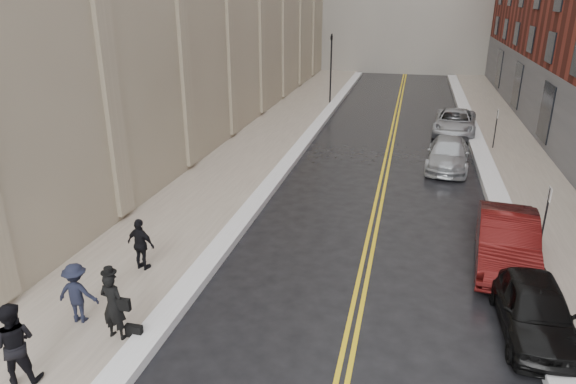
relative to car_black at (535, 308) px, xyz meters
The scene contains 18 objects.
ground 7.60m from the car_black, 153.95° to the right, with size 160.00×160.00×0.00m, color black.
sidewalk_left 16.99m from the car_black, 131.71° to the left, with size 4.00×64.00×0.15m, color gray.
sidewalk_right 12.88m from the car_black, 80.15° to the left, with size 3.00×64.00×0.15m, color gray.
lane_stripe_a 13.44m from the car_black, 109.22° to the left, with size 0.12×64.00×0.01m, color gold.
lane_stripe_b 13.37m from the car_black, 108.25° to the left, with size 0.12×64.00×0.01m, color gold.
snow_ridge_left 15.56m from the car_black, 125.37° to the left, with size 0.70×60.80×0.26m, color white.
snow_ridge_right 12.69m from the car_black, 88.42° to the left, with size 0.85×60.80×0.30m, color white.
traffic_signal 28.38m from the car_black, 109.41° to the left, with size 0.18×0.15×5.20m.
parking_sign_near 4.85m from the car_black, 76.76° to the left, with size 0.06×0.35×2.23m.
parking_sign_far 16.73m from the car_black, 86.23° to the left, with size 0.06×0.35×2.23m.
car_black is the anchor object (origin of this frame).
car_maroon 3.50m from the car_black, 92.57° to the left, with size 1.69×4.86×1.60m, color #430C0C.
car_silver_near 13.17m from the car_black, 96.25° to the left, with size 1.91×4.70×1.36m, color #A0A3A8.
car_silver_far 19.83m from the car_black, 92.16° to the left, with size 2.38×5.16×1.43m, color #A2A4AA.
pedestrian_main 10.13m from the car_black, 164.10° to the right, with size 0.64×0.42×1.76m, color black.
pedestrian_a 11.86m from the car_black, 157.32° to the right, with size 0.90×0.70×1.86m, color black.
pedestrian_b 11.24m from the car_black, 167.76° to the right, with size 1.02×0.59×1.58m, color black.
pedestrian_c 10.76m from the car_black, behind, with size 0.94×0.39×1.61m, color black.
Camera 1 is at (3.46, -8.45, 7.82)m, focal length 32.00 mm.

